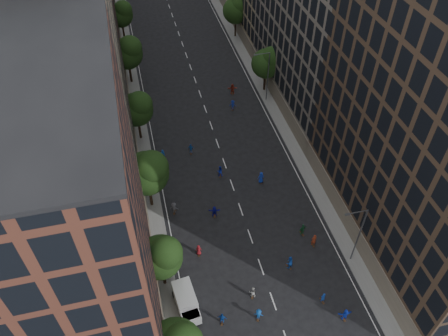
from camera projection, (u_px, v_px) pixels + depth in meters
name	position (u px, v px, depth m)	size (l,w,h in m)	color
ground	(212.00, 127.00, 69.29)	(240.00, 240.00, 0.00)	black
sidewalk_left	(132.00, 110.00, 72.42)	(4.00, 105.00, 0.15)	slate
sidewalk_right	(269.00, 91.00, 76.47)	(4.00, 105.00, 0.15)	slate
bldg_left_a	(58.00, 238.00, 35.46)	(14.00, 22.00, 30.00)	brown
bldg_left_b	(59.00, 64.00, 50.72)	(14.00, 26.00, 34.00)	#817054
bldg_left_c	(68.00, 6.00, 68.79)	(14.00, 20.00, 28.00)	brown
bldg_right_b	(330.00, 3.00, 63.73)	(14.00, 28.00, 33.00)	#675E55
tree_left_1	(162.00, 256.00, 45.40)	(4.80, 4.80, 8.21)	black
tree_left_2	(148.00, 172.00, 53.16)	(5.60, 5.60, 9.45)	black
tree_left_3	(137.00, 108.00, 63.26)	(5.00, 5.00, 8.58)	black
tree_left_4	(128.00, 52.00, 74.17)	(5.40, 5.40, 9.08)	black
tree_left_5	(121.00, 13.00, 85.58)	(4.80, 4.80, 8.33)	black
tree_right_a	(268.00, 62.00, 72.73)	(5.00, 5.00, 8.39)	black
tree_right_b	(237.00, 9.00, 86.38)	(5.20, 5.20, 8.83)	black
streetlamp_near	(358.00, 233.00, 47.99)	(2.64, 0.22, 9.06)	#595B60
streetlamp_far	(267.00, 74.00, 70.90)	(2.64, 0.22, 9.06)	#595B60
cargo_van	(186.00, 302.00, 46.31)	(2.65, 4.83, 2.46)	silver
skater_1	(323.00, 298.00, 47.26)	(0.55, 0.36, 1.50)	#143CA2
skater_2	(289.00, 263.00, 50.21)	(0.90, 0.70, 1.86)	blue
skater_3	(258.00, 315.00, 45.82)	(1.02, 0.59, 1.58)	#134AA1
skater_4	(222.00, 318.00, 45.47)	(0.96, 0.40, 1.64)	#133F9B
skater_5	(345.00, 315.00, 45.78)	(1.52, 0.49, 1.64)	#1734BE
skater_6	(199.00, 250.00, 51.64)	(0.75, 0.49, 1.54)	maroon
skater_7	(314.00, 240.00, 52.50)	(0.66, 0.44, 1.82)	maroon
skater_8	(253.00, 292.00, 47.69)	(0.76, 0.59, 1.56)	#BCBCB7
skater_9	(174.00, 208.00, 56.18)	(1.11, 0.64, 1.72)	#424247
skater_10	(303.00, 230.00, 53.67)	(1.04, 0.43, 1.77)	#1A572E
skater_11	(214.00, 212.00, 55.83)	(1.51, 0.48, 1.63)	#121498
skater_12	(261.00, 178.00, 60.05)	(0.87, 0.57, 1.78)	#1634B5
skater_13	(163.00, 155.00, 63.42)	(0.64, 0.42, 1.75)	#1549B1
skater_14	(220.00, 171.00, 60.95)	(0.85, 0.66, 1.76)	#1426AA
skater_15	(233.00, 105.00, 72.10)	(1.10, 0.63, 1.71)	navy
skater_16	(191.00, 149.00, 64.44)	(0.94, 0.39, 1.60)	#1650B4
skater_17	(232.00, 89.00, 75.23)	(1.74, 0.55, 1.88)	#A32E1B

